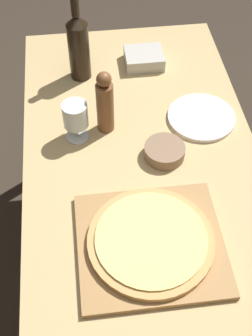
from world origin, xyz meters
TOP-DOWN VIEW (x-y plane):
  - ground_plane at (0.00, 0.00)m, footprint 12.00×12.00m
  - dining_table at (0.00, 0.00)m, footprint 0.74×1.70m
  - cutting_board at (-0.02, -0.16)m, footprint 0.39×0.36m
  - pizza at (-0.02, -0.16)m, footprint 0.34×0.34m
  - wine_bottle at (-0.17, 0.58)m, footprint 0.08×0.08m
  - pepper_mill at (-0.10, 0.30)m, footprint 0.06×0.06m
  - wine_glass at (-0.20, 0.27)m, footprint 0.08×0.08m
  - small_bowl at (0.07, 0.15)m, footprint 0.13×0.13m
  - dinner_plate at (0.22, 0.30)m, footprint 0.23×0.23m
  - food_container at (0.07, 0.62)m, footprint 0.14×0.12m

SIDE VIEW (x-z plane):
  - ground_plane at x=0.00m, z-range 0.00..0.00m
  - dining_table at x=0.00m, z-range 0.28..1.02m
  - dinner_plate at x=0.22m, z-range 0.74..0.75m
  - cutting_board at x=-0.02m, z-range 0.74..0.76m
  - small_bowl at x=0.07m, z-range 0.74..0.78m
  - food_container at x=0.07m, z-range 0.74..0.79m
  - pizza at x=-0.02m, z-range 0.76..0.78m
  - wine_glass at x=-0.20m, z-range 0.76..0.90m
  - pepper_mill at x=-0.10m, z-range 0.73..0.96m
  - wine_bottle at x=-0.17m, z-range 0.71..1.03m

